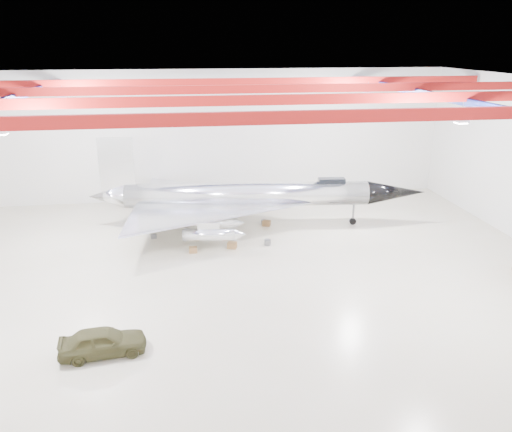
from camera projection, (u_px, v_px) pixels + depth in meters
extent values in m
plane|color=#C1B799|center=(234.00, 269.00, 30.32)|extent=(40.00, 40.00, 0.00)
plane|color=silver|center=(214.00, 136.00, 42.51)|extent=(40.00, 0.00, 40.00)
plane|color=#0A0F38|center=(231.00, 83.00, 26.69)|extent=(40.00, 40.00, 0.00)
cube|color=maroon|center=(256.00, 118.00, 18.49)|extent=(39.50, 0.25, 0.50)
cube|color=maroon|center=(238.00, 100.00, 24.09)|extent=(39.50, 0.25, 0.50)
cube|color=maroon|center=(226.00, 89.00, 29.69)|extent=(39.50, 0.25, 0.50)
cube|color=maroon|center=(218.00, 82.00, 35.29)|extent=(39.50, 0.25, 0.50)
cube|color=#0D1750|center=(439.00, 97.00, 28.67)|extent=(0.25, 29.50, 0.40)
cube|color=silver|center=(0.00, 130.00, 20.11)|extent=(0.55, 0.55, 0.25)
cube|color=silver|center=(461.00, 119.00, 22.92)|extent=(0.55, 0.55, 0.25)
cube|color=silver|center=(63.00, 99.00, 31.31)|extent=(0.55, 0.55, 0.25)
cube|color=silver|center=(368.00, 94.00, 34.13)|extent=(0.55, 0.55, 0.25)
cylinder|color=silver|center=(247.00, 194.00, 36.61)|extent=(17.81, 3.58, 1.77)
cone|color=black|center=(396.00, 192.00, 37.10)|extent=(4.59, 2.22, 1.77)
cone|color=silver|center=(107.00, 196.00, 36.16)|extent=(2.83, 2.04, 1.77)
cube|color=silver|center=(116.00, 165.00, 35.44)|extent=(2.48, 0.36, 3.99)
cube|color=black|center=(332.00, 181.00, 36.58)|extent=(2.01, 0.91, 0.44)
cylinder|color=silver|center=(209.00, 235.00, 32.31)|extent=(3.43, 1.14, 0.80)
cylinder|color=silver|center=(210.00, 223.00, 34.40)|extent=(3.43, 1.14, 0.80)
cylinder|color=silver|center=(213.00, 200.00, 39.41)|extent=(3.43, 1.14, 0.80)
cylinder|color=silver|center=(214.00, 192.00, 41.50)|extent=(3.43, 1.14, 0.80)
cylinder|color=#59595B|center=(353.00, 214.00, 37.52)|extent=(0.16, 0.16, 1.59)
cylinder|color=black|center=(353.00, 221.00, 37.70)|extent=(0.51, 0.24, 0.50)
cylinder|color=#59595B|center=(198.00, 227.00, 34.92)|extent=(0.16, 0.16, 1.59)
cylinder|color=black|center=(198.00, 235.00, 35.11)|extent=(0.51, 0.24, 0.50)
cylinder|color=#59595B|center=(201.00, 207.00, 39.10)|extent=(0.16, 0.16, 1.59)
cylinder|color=black|center=(202.00, 214.00, 39.28)|extent=(0.51, 0.24, 0.50)
imported|color=#3E3B1F|center=(103.00, 342.00, 21.88)|extent=(3.88, 1.90, 1.28)
cube|color=olive|center=(193.00, 250.00, 32.68)|extent=(0.54, 0.43, 0.38)
cylinder|color=#59595B|center=(268.00, 242.00, 33.89)|extent=(0.58, 0.58, 0.39)
cube|color=olive|center=(267.00, 223.00, 37.45)|extent=(0.70, 0.64, 0.40)
cube|color=#59595B|center=(154.00, 236.00, 35.10)|extent=(0.45, 0.38, 0.28)
cube|color=olive|center=(232.00, 245.00, 33.37)|extent=(0.72, 0.65, 0.42)
cylinder|color=#59595B|center=(264.00, 222.00, 37.89)|extent=(0.45, 0.45, 0.31)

